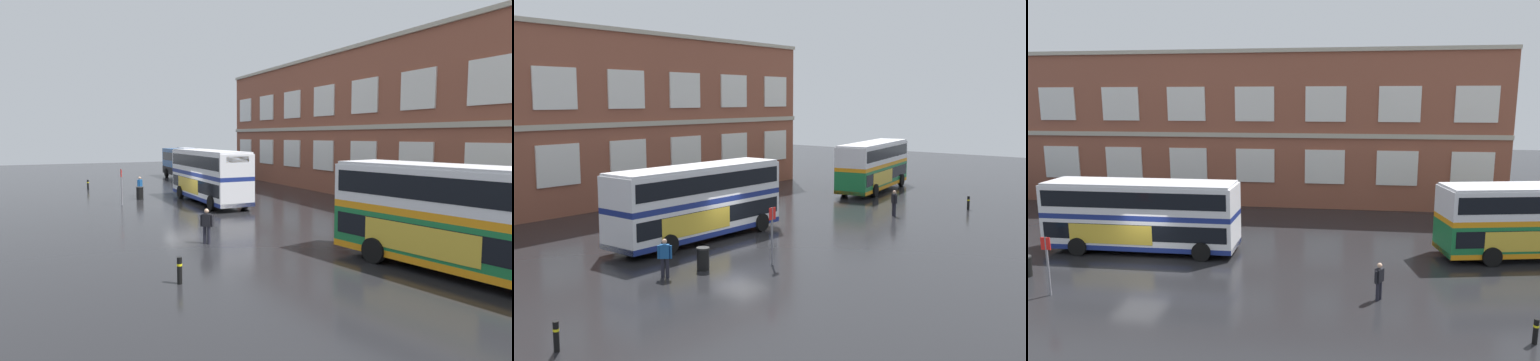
# 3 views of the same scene
# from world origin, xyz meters

# --- Properties ---
(ground_plane) EXTENTS (120.00, 120.00, 0.00)m
(ground_plane) POSITION_xyz_m (0.00, 2.00, 0.00)
(ground_plane) COLOR black
(brick_terminal_building) EXTENTS (44.63, 8.19, 12.52)m
(brick_terminal_building) POSITION_xyz_m (0.82, 17.98, 6.12)
(brick_terminal_building) COLOR brown
(brick_terminal_building) RESTS_ON ground
(double_decker_near) EXTENTS (11.02, 2.92, 4.07)m
(double_decker_near) POSITION_xyz_m (-0.77, 2.44, 2.15)
(double_decker_near) COLOR silver
(double_decker_near) RESTS_ON ground
(double_decker_middle) EXTENTS (11.29, 4.57, 4.07)m
(double_decker_middle) POSITION_xyz_m (21.47, 4.28, 2.15)
(double_decker_middle) COLOR #197038
(double_decker_middle) RESTS_ON ground
(touring_coach) EXTENTS (12.01, 2.89, 3.80)m
(touring_coach) POSITION_xyz_m (-20.66, 6.88, 1.91)
(touring_coach) COLOR navy
(touring_coach) RESTS_ON ground
(waiting_passenger) EXTENTS (0.46, 0.57, 1.70)m
(waiting_passenger) POSITION_xyz_m (12.27, -2.52, 0.93)
(waiting_passenger) COLOR black
(waiting_passenger) RESTS_ON ground
(second_passenger) EXTENTS (0.49, 0.55, 1.70)m
(second_passenger) POSITION_xyz_m (-6.75, -1.62, 0.93)
(second_passenger) COLOR black
(second_passenger) RESTS_ON ground
(bus_stand_flag) EXTENTS (0.44, 0.10, 2.70)m
(bus_stand_flag) POSITION_xyz_m (-2.28, -3.93, 1.64)
(bus_stand_flag) COLOR slate
(bus_stand_flag) RESTS_ON ground
(station_litter_bin) EXTENTS (0.60, 0.60, 1.03)m
(station_litter_bin) POSITION_xyz_m (-4.87, -2.04, 0.52)
(station_litter_bin) COLOR black
(station_litter_bin) RESTS_ON ground
(safety_bollard_west) EXTENTS (0.19, 0.19, 0.95)m
(safety_bollard_west) POSITION_xyz_m (-14.10, -5.06, 0.49)
(safety_bollard_west) COLOR black
(safety_bollard_west) RESTS_ON ground
(safety_bollard_east) EXTENTS (0.19, 0.19, 0.95)m
(safety_bollard_east) POSITION_xyz_m (17.56, -5.46, 0.49)
(safety_bollard_east) COLOR black
(safety_bollard_east) RESTS_ON ground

